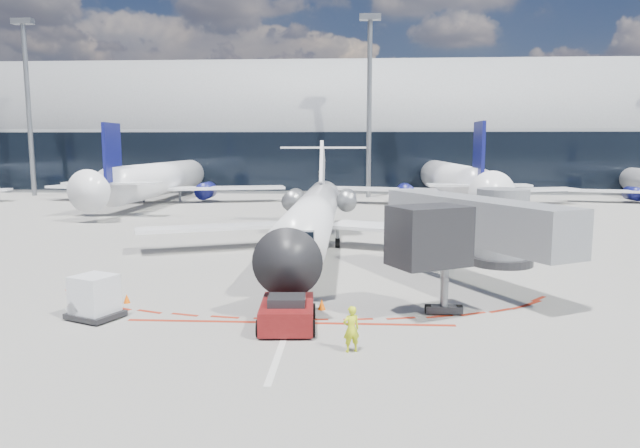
# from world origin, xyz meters

# --- Properties ---
(ground) EXTENTS (260.00, 260.00, 0.00)m
(ground) POSITION_xyz_m (0.00, 0.00, 0.00)
(ground) COLOR slate
(ground) RESTS_ON ground
(apron_centerline) EXTENTS (0.25, 40.00, 0.01)m
(apron_centerline) POSITION_xyz_m (0.00, 2.00, 0.01)
(apron_centerline) COLOR silver
(apron_centerline) RESTS_ON ground
(apron_stop_bar) EXTENTS (14.00, 0.25, 0.01)m
(apron_stop_bar) POSITION_xyz_m (0.00, -11.50, 0.01)
(apron_stop_bar) COLOR #9C2411
(apron_stop_bar) RESTS_ON ground
(terminal_building) EXTENTS (150.00, 24.15, 24.00)m
(terminal_building) POSITION_xyz_m (0.00, 64.97, 8.52)
(terminal_building) COLOR #989B9D
(terminal_building) RESTS_ON ground
(jet_bridge) EXTENTS (10.03, 15.20, 4.90)m
(jet_bridge) POSITION_xyz_m (9.79, -3.01, 3.01)
(jet_bridge) COLOR gray
(jet_bridge) RESTS_ON ground
(light_mast_west) EXTENTS (0.70, 0.70, 25.00)m
(light_mast_west) POSITION_xyz_m (-45.00, 48.00, 12.50)
(light_mast_west) COLOR slate
(light_mast_west) RESTS_ON ground
(light_mast_centre) EXTENTS (0.70, 0.70, 25.00)m
(light_mast_centre) POSITION_xyz_m (5.00, 48.00, 12.50)
(light_mast_centre) COLOR slate
(light_mast_centre) RESTS_ON ground
(regional_jet) EXTENTS (25.65, 31.63, 7.92)m
(regional_jet) POSITION_xyz_m (-0.08, 5.12, 2.65)
(regional_jet) COLOR white
(regional_jet) RESTS_ON ground
(pushback_tug) EXTENTS (2.51, 5.51, 1.42)m
(pushback_tug) POSITION_xyz_m (-0.03, -12.11, 0.63)
(pushback_tug) COLOR #5A0C0D
(pushback_tug) RESTS_ON ground
(ramp_worker) EXTENTS (0.73, 0.61, 1.73)m
(ramp_worker) POSITION_xyz_m (2.62, -14.78, 0.86)
(ramp_worker) COLOR #D2E618
(ramp_worker) RESTS_ON ground
(uld_container) EXTENTS (2.56, 2.41, 1.92)m
(uld_container) POSITION_xyz_m (-8.51, -11.37, 0.95)
(uld_container) COLOR black
(uld_container) RESTS_ON ground
(safety_cone_left) EXTENTS (0.32, 0.32, 0.44)m
(safety_cone_left) POSITION_xyz_m (-8.11, -8.87, 0.22)
(safety_cone_left) COLOR #F15905
(safety_cone_left) RESTS_ON ground
(safety_cone_right) EXTENTS (0.36, 0.36, 0.49)m
(safety_cone_right) POSITION_xyz_m (1.26, -9.44, 0.25)
(safety_cone_right) COLOR #F15905
(safety_cone_right) RESTS_ON ground
(bg_airliner_1) EXTENTS (37.90, 40.13, 12.26)m
(bg_airliner_1) POSITION_xyz_m (-22.50, 40.15, 6.13)
(bg_airliner_1) COLOR white
(bg_airliner_1) RESTS_ON ground
(bg_airliner_2) EXTENTS (37.94, 40.17, 12.28)m
(bg_airliner_2) POSITION_xyz_m (15.15, 39.01, 6.14)
(bg_airliner_2) COLOR white
(bg_airliner_2) RESTS_ON ground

